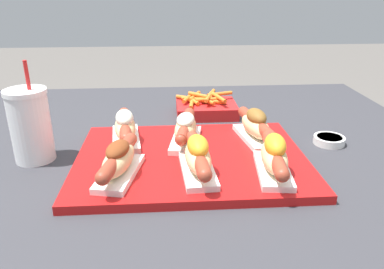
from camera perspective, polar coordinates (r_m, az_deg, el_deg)
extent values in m
cube|color=#B71414|center=(0.81, 0.10, -3.75)|extent=(0.49, 0.36, 0.02)
cube|color=white|center=(0.73, -10.70, -5.77)|extent=(0.09, 0.16, 0.01)
ellipsoid|color=#E5C184|center=(0.72, -10.86, -3.80)|extent=(0.07, 0.14, 0.04)
cylinder|color=#9E3D28|center=(0.72, -10.90, -3.29)|extent=(0.06, 0.17, 0.03)
sphere|color=#9E3D28|center=(0.65, -13.20, -6.48)|extent=(0.03, 0.03, 0.03)
sphere|color=#9E3D28|center=(0.79, -9.03, -0.67)|extent=(0.03, 0.03, 0.03)
ellipsoid|color=brown|center=(0.71, -10.99, -2.23)|extent=(0.05, 0.08, 0.03)
cube|color=white|center=(0.73, 1.14, -5.46)|extent=(0.07, 0.15, 0.01)
ellipsoid|color=#E5C184|center=(0.72, 1.16, -3.48)|extent=(0.06, 0.14, 0.04)
cylinder|color=#9E3D28|center=(0.71, 1.16, -2.97)|extent=(0.04, 0.17, 0.03)
sphere|color=#9E3D28|center=(0.64, 2.27, -6.18)|extent=(0.03, 0.03, 0.03)
sphere|color=#9E3D28|center=(0.79, 0.27, -0.36)|extent=(0.03, 0.03, 0.03)
ellipsoid|color=gold|center=(0.71, 1.17, -1.71)|extent=(0.04, 0.08, 0.04)
cube|color=white|center=(0.75, 12.48, -5.30)|extent=(0.08, 0.16, 0.01)
ellipsoid|color=#E5C184|center=(0.74, 12.66, -3.37)|extent=(0.06, 0.14, 0.04)
cylinder|color=#9E3D28|center=(0.73, 12.70, -2.87)|extent=(0.05, 0.17, 0.03)
sphere|color=#9E3D28|center=(0.66, 13.88, -5.99)|extent=(0.03, 0.03, 0.03)
sphere|color=#9E3D28|center=(0.81, 11.75, -0.32)|extent=(0.03, 0.03, 0.03)
ellipsoid|color=gold|center=(0.73, 12.82, -1.58)|extent=(0.05, 0.08, 0.04)
cube|color=white|center=(0.89, -9.81, -0.61)|extent=(0.08, 0.16, 0.01)
ellipsoid|color=#E5C184|center=(0.87, -9.93, 1.08)|extent=(0.06, 0.14, 0.04)
cylinder|color=#9E3D28|center=(0.87, -9.96, 1.52)|extent=(0.05, 0.17, 0.03)
sphere|color=#9E3D28|center=(0.79, -9.79, -0.61)|extent=(0.03, 0.03, 0.03)
sphere|color=#9E3D28|center=(0.95, -10.11, 3.30)|extent=(0.03, 0.03, 0.03)
ellipsoid|color=silver|center=(0.87, -10.03, 2.53)|extent=(0.05, 0.08, 0.03)
cube|color=white|center=(0.87, -0.76, -0.69)|extent=(0.08, 0.16, 0.01)
ellipsoid|color=#E5C184|center=(0.86, -0.77, 1.03)|extent=(0.07, 0.14, 0.04)
cylinder|color=#9E3D28|center=(0.86, -0.77, 1.47)|extent=(0.05, 0.17, 0.03)
sphere|color=#9E3D28|center=(0.78, -1.45, -0.74)|extent=(0.03, 0.03, 0.03)
sphere|color=#9E3D28|center=(0.94, -0.21, 3.31)|extent=(0.03, 0.03, 0.03)
ellipsoid|color=silver|center=(0.85, -0.78, 2.38)|extent=(0.05, 0.08, 0.03)
cube|color=white|center=(0.89, 9.78, -0.38)|extent=(0.08, 0.16, 0.01)
ellipsoid|color=#E5C184|center=(0.88, 9.90, 1.30)|extent=(0.07, 0.14, 0.04)
cylinder|color=#9E3D28|center=(0.88, 9.93, 1.73)|extent=(0.05, 0.17, 0.03)
sphere|color=#9E3D28|center=(0.81, 12.17, -0.34)|extent=(0.03, 0.03, 0.03)
sphere|color=#9E3D28|center=(0.95, 8.02, 3.48)|extent=(0.03, 0.03, 0.03)
ellipsoid|color=brown|center=(0.88, 10.00, 2.73)|extent=(0.05, 0.08, 0.03)
cylinder|color=white|center=(0.96, 20.34, -0.82)|extent=(0.07, 0.07, 0.02)
cylinder|color=beige|center=(0.96, 20.39, -0.49)|extent=(0.06, 0.06, 0.01)
cylinder|color=white|center=(0.87, -23.12, 0.95)|extent=(0.08, 0.08, 0.15)
cylinder|color=white|center=(0.84, -23.93, 5.96)|extent=(0.09, 0.09, 0.01)
cylinder|color=red|center=(0.83, -23.63, 8.31)|extent=(0.01, 0.01, 0.06)
cube|color=red|center=(1.10, 2.37, 3.92)|extent=(0.17, 0.14, 0.03)
cylinder|color=orange|center=(1.11, 0.60, 5.52)|extent=(0.08, 0.02, 0.01)
cylinder|color=orange|center=(1.09, 0.48, 5.13)|extent=(0.03, 0.06, 0.01)
cylinder|color=orange|center=(1.12, 4.42, 6.18)|extent=(0.08, 0.04, 0.01)
cylinder|color=orange|center=(1.11, -0.36, 5.67)|extent=(0.04, 0.09, 0.01)
cylinder|color=orange|center=(1.10, 1.11, 6.05)|extent=(0.06, 0.05, 0.01)
cylinder|color=orange|center=(1.09, 2.75, 5.77)|extent=(0.04, 0.09, 0.01)
cylinder|color=orange|center=(1.12, -0.35, 5.57)|extent=(0.08, 0.05, 0.01)
cylinder|color=orange|center=(1.09, 3.50, 5.02)|extent=(0.07, 0.03, 0.01)
cylinder|color=orange|center=(1.08, 2.63, 5.34)|extent=(0.07, 0.02, 0.01)
cylinder|color=orange|center=(1.13, 3.19, 6.13)|extent=(0.03, 0.09, 0.01)
cylinder|color=orange|center=(1.08, 2.18, 5.24)|extent=(0.05, 0.07, 0.01)
cylinder|color=orange|center=(1.12, 0.58, 5.87)|extent=(0.04, 0.08, 0.01)
cylinder|color=orange|center=(1.08, 4.28, 5.68)|extent=(0.04, 0.08, 0.01)
cylinder|color=orange|center=(1.07, 0.11, 4.75)|extent=(0.02, 0.08, 0.01)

